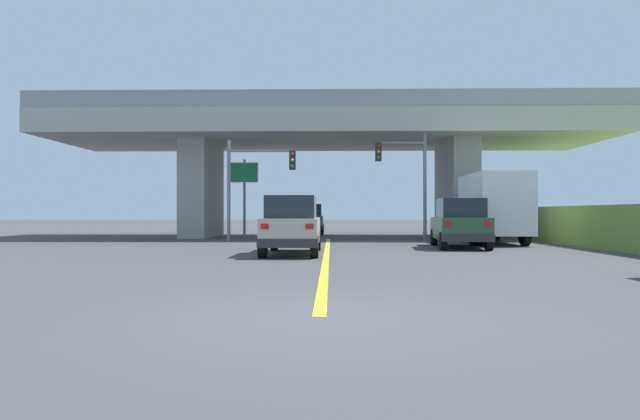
{
  "coord_description": "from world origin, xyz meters",
  "views": [
    {
      "loc": [
        0.17,
        -7.79,
        1.45
      ],
      "look_at": [
        -0.28,
        14.51,
        1.56
      ],
      "focal_mm": 31.45,
      "sensor_mm": 36.0,
      "label": 1
    }
  ],
  "objects": [
    {
      "name": "ground",
      "position": [
        0.0,
        25.64,
        0.0
      ],
      "size": [
        160.0,
        160.0,
        0.0
      ],
      "primitive_type": "plane",
      "color": "#424244"
    },
    {
      "name": "overpass_bridge",
      "position": [
        0.0,
        25.64,
        5.63
      ],
      "size": [
        32.12,
        9.39,
        7.82
      ],
      "color": "#A8A59E",
      "rests_on": "ground"
    },
    {
      "name": "sedan_oncoming",
      "position": [
        -1.3,
        30.01,
        1.01
      ],
      "size": [
        1.88,
        4.31,
        2.02
      ],
      "color": "slate",
      "rests_on": "ground"
    },
    {
      "name": "highway_sign",
      "position": [
        -4.66,
        23.08,
        3.22
      ],
      "size": [
        1.57,
        0.17,
        4.4
      ],
      "color": "#56595E",
      "rests_on": "ground"
    },
    {
      "name": "lane_divider_stripe",
      "position": [
        0.0,
        11.54,
        0.0
      ],
      "size": [
        0.2,
        23.08,
        0.01
      ],
      "primitive_type": "cube",
      "color": "yellow",
      "rests_on": "ground"
    },
    {
      "name": "traffic_signal_farside",
      "position": [
        -3.8,
        20.4,
        3.33
      ],
      "size": [
        3.48,
        0.36,
        5.11
      ],
      "color": "slate",
      "rests_on": "ground"
    },
    {
      "name": "traffic_signal_nearside",
      "position": [
        4.19,
        21.37,
        3.65
      ],
      "size": [
        2.66,
        0.36,
        5.84
      ],
      "color": "slate",
      "rests_on": "ground"
    },
    {
      "name": "suv_lead",
      "position": [
        -1.2,
        11.74,
        1.01
      ],
      "size": [
        1.91,
        4.79,
        2.02
      ],
      "color": "#B7B29E",
      "rests_on": "ground"
    },
    {
      "name": "suv_crossing",
      "position": [
        5.45,
        15.35,
        1.01
      ],
      "size": [
        2.3,
        4.7,
        2.02
      ],
      "rotation": [
        0.0,
        0.0,
        -0.08
      ],
      "color": "#2D4C33",
      "rests_on": "ground"
    },
    {
      "name": "box_truck",
      "position": [
        7.67,
        18.79,
        1.67
      ],
      "size": [
        2.33,
        6.54,
        3.22
      ],
      "color": "navy",
      "rests_on": "ground"
    }
  ]
}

